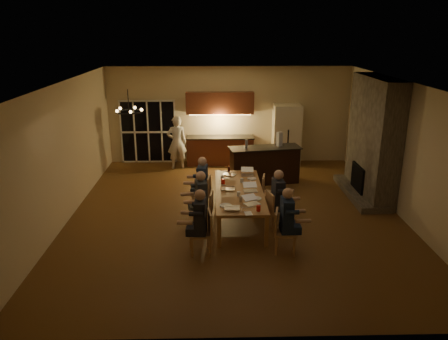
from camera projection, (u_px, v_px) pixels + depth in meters
floor at (235, 214)px, 10.75m from camera, size 9.00×9.00×0.00m
back_wall at (229, 115)px, 14.55m from camera, size 8.00×0.04×3.20m
left_wall at (63, 153)px, 10.16m from camera, size 0.04×9.00×3.20m
right_wall at (405, 150)px, 10.35m from camera, size 0.04×9.00×3.20m
ceiling at (236, 82)px, 9.75m from camera, size 8.00×9.00×0.04m
french_doors at (148, 132)px, 14.61m from camera, size 1.86×0.08×2.10m
fireplace at (374, 138)px, 11.49m from camera, size 0.58×2.50×3.20m
kitchenette at (220, 129)px, 14.36m from camera, size 2.24×0.68×2.40m
refrigerator at (286, 135)px, 14.43m from camera, size 0.90×0.68×2.00m
dining_table at (239, 205)px, 10.36m from camera, size 1.10×2.94×0.75m
bar_island at (264, 165)px, 12.80m from camera, size 2.16×1.02×1.08m
chair_left_near at (200, 233)px, 8.78m from camera, size 0.50×0.50×0.89m
chair_left_mid at (203, 211)px, 9.84m from camera, size 0.49×0.49×0.89m
chair_left_far at (201, 193)px, 10.88m from camera, size 0.50×0.50×0.89m
chair_right_near at (286, 232)px, 8.82m from camera, size 0.52×0.52×0.89m
chair_right_mid at (278, 210)px, 9.86m from camera, size 0.53×0.53×0.89m
chair_right_far at (271, 193)px, 10.86m from camera, size 0.52×0.52×0.89m
person_left_near at (200, 222)px, 8.68m from camera, size 0.65×0.65×1.38m
person_right_near at (287, 220)px, 8.76m from camera, size 0.61×0.61×1.38m
person_left_mid at (201, 201)px, 9.77m from camera, size 0.71×0.71×1.38m
person_right_mid at (278, 199)px, 9.85m from camera, size 0.66×0.66×1.38m
person_left_far at (203, 184)px, 10.82m from camera, size 0.67×0.67×1.38m
standing_person at (177, 142)px, 14.03m from camera, size 0.68×0.49×1.73m
chandelier at (129, 112)px, 8.87m from camera, size 0.54×0.54×0.03m
laptop_a at (232, 204)px, 9.13m from camera, size 0.33×0.29×0.23m
laptop_b at (252, 199)px, 9.37m from camera, size 0.41×0.40×0.23m
laptop_c at (228, 185)px, 10.24m from camera, size 0.35×0.32×0.23m
laptop_d at (251, 187)px, 10.12m from camera, size 0.34×0.30×0.23m
laptop_e at (229, 171)px, 11.25m from camera, size 0.41×0.39×0.23m
laptop_f at (247, 171)px, 11.22m from camera, size 0.33×0.30×0.23m
mug_front at (239, 194)px, 9.85m from camera, size 0.08×0.08×0.10m
mug_mid at (242, 180)px, 10.72m from camera, size 0.08×0.08×0.10m
mug_back at (222, 178)px, 10.91m from camera, size 0.07×0.07×0.10m
redcup_near at (258, 208)px, 9.04m from camera, size 0.09×0.09×0.12m
redcup_mid at (223, 181)px, 10.63m from camera, size 0.10×0.10×0.12m
can_silver at (241, 199)px, 9.52m from camera, size 0.07×0.07×0.12m
can_cola at (229, 169)px, 11.54m from camera, size 0.06×0.06×0.12m
plate_near at (256, 198)px, 9.70m from camera, size 0.26×0.26×0.02m
plate_left at (226, 206)px, 9.31m from camera, size 0.26×0.26×0.02m
plate_far at (252, 179)px, 10.98m from camera, size 0.23×0.23×0.02m
notepad at (248, 213)px, 8.92m from camera, size 0.17×0.22×0.01m
bar_bottle at (246, 144)px, 12.51m from camera, size 0.08×0.08×0.24m
bar_blender at (280, 139)px, 12.70m from camera, size 0.18×0.18×0.42m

